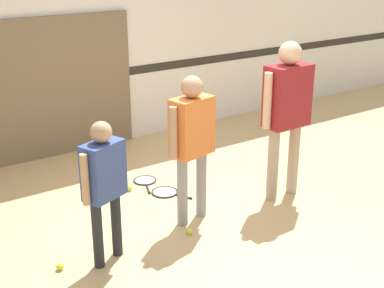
{
  "coord_description": "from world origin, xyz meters",
  "views": [
    {
      "loc": [
        -2.89,
        -4.22,
        2.73
      ],
      "look_at": [
        -0.05,
        -0.06,
        0.86
      ],
      "focal_mm": 50.0,
      "sensor_mm": 36.0,
      "label": 1
    }
  ],
  "objects_px": {
    "racket_second_spare": "(166,192)",
    "tennis_ball_near_instructor": "(189,231)",
    "person_student_right": "(287,104)",
    "tennis_ball_by_spare_racket": "(130,188)",
    "person_instructor": "(192,134)",
    "tennis_ball_stray_right": "(115,186)",
    "tennis_ball_stray_left": "(60,267)",
    "racket_spare_on_floor": "(145,181)",
    "person_student_left": "(104,178)"
  },
  "relations": [
    {
      "from": "person_student_right",
      "to": "tennis_ball_near_instructor",
      "type": "relative_size",
      "value": 27.11
    },
    {
      "from": "person_instructor",
      "to": "person_student_right",
      "type": "bearing_deg",
      "value": -16.84
    },
    {
      "from": "person_student_left",
      "to": "racket_second_spare",
      "type": "xyz_separation_m",
      "value": [
        1.18,
        0.91,
        -0.82
      ]
    },
    {
      "from": "tennis_ball_by_spare_racket",
      "to": "tennis_ball_stray_left",
      "type": "relative_size",
      "value": 1.0
    },
    {
      "from": "person_instructor",
      "to": "tennis_ball_stray_left",
      "type": "relative_size",
      "value": 23.56
    },
    {
      "from": "person_student_right",
      "to": "racket_second_spare",
      "type": "relative_size",
      "value": 3.29
    },
    {
      "from": "tennis_ball_by_spare_racket",
      "to": "tennis_ball_near_instructor",
      "type": "bearing_deg",
      "value": -89.56
    },
    {
      "from": "tennis_ball_near_instructor",
      "to": "tennis_ball_stray_left",
      "type": "xyz_separation_m",
      "value": [
        -1.31,
        0.14,
        0.0
      ]
    },
    {
      "from": "tennis_ball_near_instructor",
      "to": "person_instructor",
      "type": "bearing_deg",
      "value": 50.46
    },
    {
      "from": "person_student_left",
      "to": "racket_spare_on_floor",
      "type": "xyz_separation_m",
      "value": [
        1.14,
        1.33,
        -0.82
      ]
    },
    {
      "from": "racket_second_spare",
      "to": "tennis_ball_by_spare_racket",
      "type": "height_order",
      "value": "tennis_ball_by_spare_racket"
    },
    {
      "from": "person_student_left",
      "to": "tennis_ball_near_instructor",
      "type": "relative_size",
      "value": 20.4
    },
    {
      "from": "person_student_right",
      "to": "tennis_ball_near_instructor",
      "type": "xyz_separation_m",
      "value": [
        -1.38,
        -0.13,
        -1.07
      ]
    },
    {
      "from": "person_student_right",
      "to": "tennis_ball_stray_right",
      "type": "relative_size",
      "value": 27.11
    },
    {
      "from": "racket_second_spare",
      "to": "tennis_ball_near_instructor",
      "type": "bearing_deg",
      "value": -45.11
    },
    {
      "from": "tennis_ball_by_spare_racket",
      "to": "tennis_ball_stray_left",
      "type": "distance_m",
      "value": 1.71
    },
    {
      "from": "tennis_ball_stray_right",
      "to": "tennis_ball_stray_left",
      "type": "bearing_deg",
      "value": -133.02
    },
    {
      "from": "racket_second_spare",
      "to": "person_student_right",
      "type": "bearing_deg",
      "value": 25.86
    },
    {
      "from": "person_instructor",
      "to": "tennis_ball_near_instructor",
      "type": "xyz_separation_m",
      "value": [
        -0.2,
        -0.24,
        -0.93
      ]
    },
    {
      "from": "person_student_left",
      "to": "racket_second_spare",
      "type": "height_order",
      "value": "person_student_left"
    },
    {
      "from": "racket_second_spare",
      "to": "tennis_ball_near_instructor",
      "type": "relative_size",
      "value": 8.25
    },
    {
      "from": "tennis_ball_by_spare_racket",
      "to": "person_student_right",
      "type": "bearing_deg",
      "value": -38.65
    },
    {
      "from": "person_instructor",
      "to": "tennis_ball_stray_right",
      "type": "distance_m",
      "value": 1.52
    },
    {
      "from": "tennis_ball_stray_left",
      "to": "tennis_ball_stray_right",
      "type": "xyz_separation_m",
      "value": [
        1.18,
        1.26,
        0.0
      ]
    },
    {
      "from": "person_student_left",
      "to": "racket_second_spare",
      "type": "distance_m",
      "value": 1.71
    },
    {
      "from": "racket_spare_on_floor",
      "to": "tennis_ball_by_spare_racket",
      "type": "xyz_separation_m",
      "value": [
        -0.28,
        -0.12,
        0.02
      ]
    },
    {
      "from": "person_student_left",
      "to": "racket_spare_on_floor",
      "type": "distance_m",
      "value": 1.94
    },
    {
      "from": "tennis_ball_by_spare_racket",
      "to": "tennis_ball_stray_left",
      "type": "bearing_deg",
      "value": -139.49
    },
    {
      "from": "racket_spare_on_floor",
      "to": "tennis_ball_stray_right",
      "type": "distance_m",
      "value": 0.4
    },
    {
      "from": "person_instructor",
      "to": "tennis_ball_stray_left",
      "type": "height_order",
      "value": "person_instructor"
    },
    {
      "from": "person_instructor",
      "to": "person_student_right",
      "type": "relative_size",
      "value": 0.87
    },
    {
      "from": "person_student_right",
      "to": "tennis_ball_near_instructor",
      "type": "distance_m",
      "value": 1.76
    },
    {
      "from": "person_student_right",
      "to": "tennis_ball_by_spare_racket",
      "type": "distance_m",
      "value": 2.08
    },
    {
      "from": "person_student_right",
      "to": "racket_second_spare",
      "type": "distance_m",
      "value": 1.74
    },
    {
      "from": "racket_second_spare",
      "to": "tennis_ball_by_spare_racket",
      "type": "relative_size",
      "value": 8.25
    },
    {
      "from": "tennis_ball_by_spare_racket",
      "to": "tennis_ball_stray_right",
      "type": "xyz_separation_m",
      "value": [
        -0.12,
        0.15,
        0.0
      ]
    },
    {
      "from": "racket_spare_on_floor",
      "to": "racket_second_spare",
      "type": "bearing_deg",
      "value": 27.37
    },
    {
      "from": "racket_second_spare",
      "to": "racket_spare_on_floor",
      "type": "bearing_deg",
      "value": 158.68
    },
    {
      "from": "person_student_left",
      "to": "person_student_right",
      "type": "relative_size",
      "value": 0.75
    },
    {
      "from": "tennis_ball_by_spare_racket",
      "to": "tennis_ball_stray_right",
      "type": "height_order",
      "value": "same"
    },
    {
      "from": "racket_second_spare",
      "to": "tennis_ball_stray_left",
      "type": "bearing_deg",
      "value": -90.39
    },
    {
      "from": "person_instructor",
      "to": "racket_second_spare",
      "type": "distance_m",
      "value": 1.19
    },
    {
      "from": "tennis_ball_near_instructor",
      "to": "racket_second_spare",
      "type": "bearing_deg",
      "value": 71.83
    },
    {
      "from": "tennis_ball_stray_left",
      "to": "racket_second_spare",
      "type": "bearing_deg",
      "value": 26.56
    },
    {
      "from": "person_student_left",
      "to": "tennis_ball_near_instructor",
      "type": "bearing_deg",
      "value": -23.44
    },
    {
      "from": "person_instructor",
      "to": "tennis_ball_stray_right",
      "type": "xyz_separation_m",
      "value": [
        -0.33,
        1.16,
        -0.93
      ]
    },
    {
      "from": "tennis_ball_stray_right",
      "to": "person_instructor",
      "type": "bearing_deg",
      "value": -74.13
    },
    {
      "from": "person_student_right",
      "to": "tennis_ball_by_spare_racket",
      "type": "height_order",
      "value": "person_student_right"
    },
    {
      "from": "racket_spare_on_floor",
      "to": "tennis_ball_stray_right",
      "type": "height_order",
      "value": "tennis_ball_stray_right"
    },
    {
      "from": "person_instructor",
      "to": "racket_second_spare",
      "type": "xyz_separation_m",
      "value": [
        0.11,
        0.7,
        -0.95
      ]
    }
  ]
}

